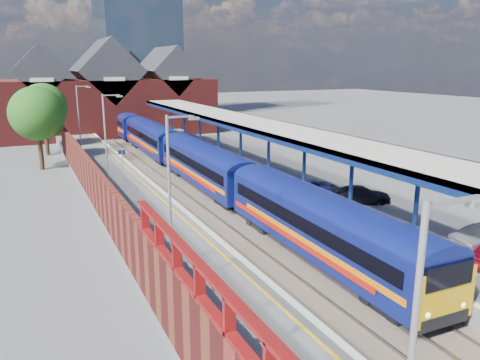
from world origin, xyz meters
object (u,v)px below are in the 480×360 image
Objects in this scene: lamp_post_c at (107,135)px; parked_car_blue at (314,187)px; train at (175,148)px; parked_car_dark at (361,194)px; lamp_post_b at (172,184)px; lamp_post_d at (80,115)px; platform_sign at (122,160)px.

lamp_post_c is 1.80× the size of parked_car_blue.
parked_car_dark is at bearing -71.41° from train.
lamp_post_c is 18.67m from parked_car_dark.
lamp_post_b reaches higher than parked_car_dark.
parked_car_blue is at bearing -32.65° from lamp_post_c.
lamp_post_d is at bearing 90.00° from lamp_post_c.
train is 9.42× the size of lamp_post_b.
parked_car_dark is 3.49m from parked_car_blue.
parked_car_dark is at bearing -140.40° from parked_car_blue.
parked_car_dark is at bearing -45.03° from platform_sign.
lamp_post_b is 15.37m from parked_car_blue.
lamp_post_b is at bearing -90.00° from lamp_post_d.
platform_sign is at bearing -84.44° from lamp_post_d.
lamp_post_c reaches higher than parked_car_blue.
train is 17.58m from parked_car_blue.
lamp_post_d is at bearing 50.36° from parked_car_dark.
train is 11.11m from lamp_post_d.
train is 26.38× the size of platform_sign.
lamp_post_c and lamp_post_d have the same top height.
lamp_post_c is at bearing 90.00° from lamp_post_b.
parked_car_dark is at bearing -37.59° from lamp_post_c.
platform_sign is (1.36, 18.00, -2.30)m from lamp_post_b.
lamp_post_c reaches higher than platform_sign.
lamp_post_c reaches higher than train.
platform_sign is 0.64× the size of parked_car_blue.
lamp_post_d is (-7.86, 7.31, 2.87)m from train.
lamp_post_d reaches higher than parked_car_blue.
parked_car_blue is (4.92, -16.87, -0.58)m from train.
lamp_post_d is (0.00, 16.00, 0.00)m from lamp_post_c.
lamp_post_d is 14.25m from platform_sign.
lamp_post_b is 1.77× the size of parked_car_dark.
parked_car_dark is (14.54, -11.20, -3.42)m from lamp_post_c.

